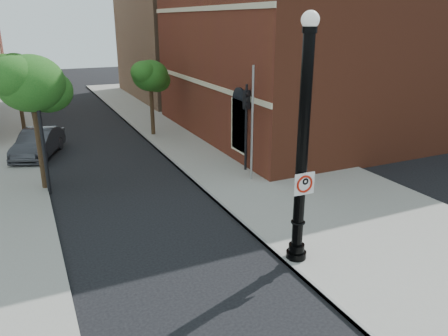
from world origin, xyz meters
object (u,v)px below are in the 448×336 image
lamppost (302,157)px  traffic_signal_right (246,114)px  parked_car (38,143)px  no_parking_sign (304,184)px  traffic_signal_left (39,110)px

lamppost → traffic_signal_right: lamppost is taller
lamppost → parked_car: 16.29m
parked_car → no_parking_sign: bearing=-44.9°
parked_car → traffic_signal_right: bearing=-16.1°
lamppost → parked_car: lamppost is taller
no_parking_sign → traffic_signal_right: (2.39, 8.07, 0.25)m
traffic_signal_left → traffic_signal_right: bearing=4.8°
lamppost → traffic_signal_left: size_ratio=1.36×
no_parking_sign → parked_car: 16.36m
no_parking_sign → traffic_signal_left: traffic_signal_left is taller
no_parking_sign → traffic_signal_right: size_ratio=0.16×
no_parking_sign → traffic_signal_left: size_ratio=0.12×
traffic_signal_right → parked_car: bearing=135.7°
lamppost → no_parking_sign: lamppost is taller
lamppost → traffic_signal_left: (-6.35, 8.89, 0.23)m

